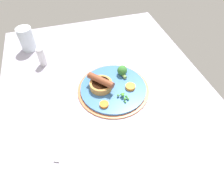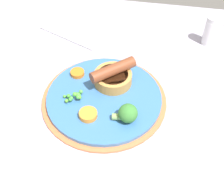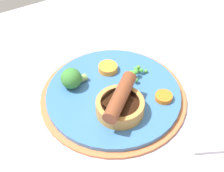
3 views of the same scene
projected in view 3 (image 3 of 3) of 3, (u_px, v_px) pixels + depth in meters
The scene contains 7 objects.
dining_table at pixel (126, 110), 70.28cm from camera, with size 110.00×80.00×3.00cm, color #9E99AD.
dinner_plate at pixel (113, 96), 69.83cm from camera, with size 27.25×27.25×1.40cm.
sausage_pudding at pixel (120, 104), 64.64cm from camera, with size 9.61×8.87×5.15cm.
pea_pile at pixel (136, 72), 71.73cm from camera, with size 4.23×3.83×1.92cm.
broccoli_floret_near at pixel (72, 78), 69.32cm from camera, with size 5.21×3.96×3.96cm.
carrot_slice_0 at pixel (108, 68), 73.29cm from camera, with size 3.75×3.75×1.15cm, color orange.
carrot_slice_2 at pixel (164, 97), 67.94cm from camera, with size 3.18×3.18×0.96cm, color orange.
Camera 3 is at (-24.48, -39.45, 54.51)cm, focal length 60.00 mm.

